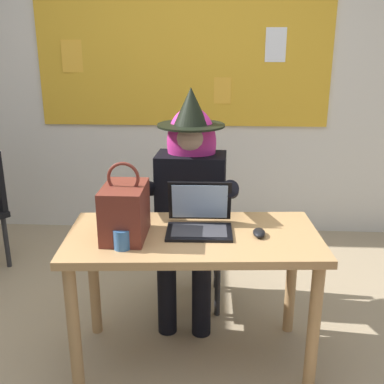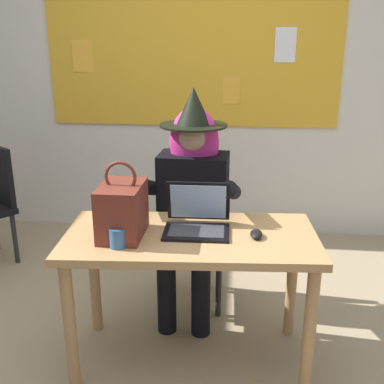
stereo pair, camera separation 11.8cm
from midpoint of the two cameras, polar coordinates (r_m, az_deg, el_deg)
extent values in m
plane|color=tan|center=(2.63, -3.28, -20.62)|extent=(24.00, 24.00, 0.00)
cube|color=silver|center=(4.00, 0.99, 15.33)|extent=(5.85, 0.10, 2.89)
cube|color=gold|center=(3.94, 0.92, 16.83)|extent=(2.40, 0.02, 1.20)
cube|color=white|center=(3.93, 12.28, 17.22)|extent=(0.16, 0.01, 0.26)
cube|color=gold|center=(3.93, 5.73, 12.25)|extent=(0.14, 0.01, 0.21)
cube|color=gold|center=(4.11, -12.34, 15.99)|extent=(0.19, 0.01, 0.26)
cube|color=tan|center=(2.32, 1.28, -5.65)|extent=(1.29, 0.70, 0.04)
cylinder|color=tan|center=(2.36, -13.31, -15.85)|extent=(0.06, 0.06, 0.69)
cylinder|color=tan|center=(2.35, 15.65, -16.27)|extent=(0.06, 0.06, 0.69)
cylinder|color=tan|center=(2.77, -10.68, -10.21)|extent=(0.06, 0.06, 0.69)
cylinder|color=tan|center=(2.76, 13.36, -10.52)|extent=(0.06, 0.06, 0.69)
cube|color=black|center=(2.97, 1.29, -5.62)|extent=(0.43, 0.43, 0.04)
cube|color=black|center=(3.05, 1.53, 0.03)|extent=(0.38, 0.05, 0.45)
cylinder|color=#262628|center=(2.92, 4.45, -11.29)|extent=(0.04, 0.04, 0.43)
cylinder|color=#262628|center=(2.93, -2.33, -11.05)|extent=(0.04, 0.04, 0.43)
cylinder|color=#262628|center=(3.22, 4.50, -8.30)|extent=(0.04, 0.04, 0.43)
cylinder|color=#262628|center=(3.23, -1.60, -8.11)|extent=(0.04, 0.04, 0.43)
cylinder|color=black|center=(2.74, 2.35, -12.87)|extent=(0.11, 0.11, 0.47)
cylinder|color=black|center=(2.76, -1.87, -12.55)|extent=(0.11, 0.11, 0.47)
cylinder|color=black|center=(2.76, 2.82, -6.38)|extent=(0.17, 0.43, 0.15)
cylinder|color=black|center=(2.79, -1.29, -6.12)|extent=(0.17, 0.43, 0.15)
cube|color=black|center=(2.88, 1.36, -0.37)|extent=(0.43, 0.28, 0.52)
cylinder|color=black|center=(2.61, 6.17, 0.15)|extent=(0.11, 0.47, 0.24)
cylinder|color=black|center=(2.67, -4.59, 0.66)|extent=(0.11, 0.47, 0.24)
sphere|color=#D1A889|center=(2.79, 1.41, 6.66)|extent=(0.20, 0.20, 0.20)
ellipsoid|color=#D82D8C|center=(2.83, 1.49, 5.99)|extent=(0.31, 0.23, 0.44)
cylinder|color=black|center=(2.77, 1.43, 8.18)|extent=(0.40, 0.40, 0.01)
cone|color=black|center=(2.76, 1.44, 10.45)|extent=(0.21, 0.21, 0.22)
cube|color=black|center=(2.32, 2.01, -4.95)|extent=(0.33, 0.23, 0.01)
cube|color=#333338|center=(2.32, 2.01, -4.77)|extent=(0.28, 0.17, 0.00)
cube|color=black|center=(2.41, 2.19, -1.10)|extent=(0.33, 0.07, 0.22)
cube|color=#99B7E0|center=(2.40, 2.18, -1.23)|extent=(0.29, 0.06, 0.19)
ellipsoid|color=black|center=(2.30, 9.35, -5.12)|extent=(0.06, 0.11, 0.03)
cube|color=maroon|center=(2.27, -7.09, -2.28)|extent=(0.20, 0.30, 0.26)
torus|color=maroon|center=(2.22, -7.26, 1.84)|extent=(0.16, 0.02, 0.16)
cylinder|color=#336099|center=(2.18, -7.55, -5.57)|extent=(0.08, 0.08, 0.09)
cylinder|color=#262628|center=(3.79, -20.07, -5.37)|extent=(0.04, 0.04, 0.40)
camera|label=1|loc=(0.06, -88.67, 0.44)|focal=43.49mm
camera|label=2|loc=(0.06, 91.33, -0.44)|focal=43.49mm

